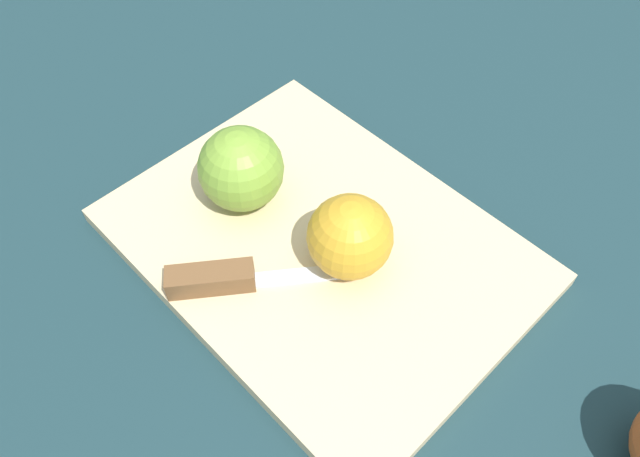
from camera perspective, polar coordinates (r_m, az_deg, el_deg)
ground_plane at (r=0.60m, az=0.00°, el=-2.13°), size 4.00×4.00×0.00m
cutting_board at (r=0.59m, az=0.00°, el=-1.66°), size 0.40×0.31×0.02m
apple_half_left at (r=0.59m, az=-7.26°, el=5.45°), size 0.08×0.08×0.08m
apple_half_right at (r=0.54m, az=2.74°, el=-0.79°), size 0.08×0.08×0.08m
knife at (r=0.56m, az=-9.26°, el=-4.55°), size 0.12×0.13×0.02m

